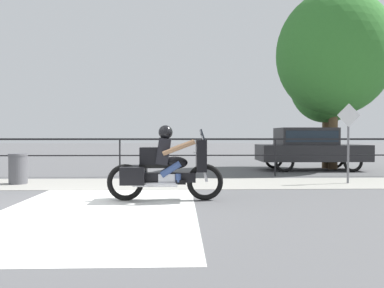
{
  "coord_description": "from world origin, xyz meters",
  "views": [
    {
      "loc": [
        1.99,
        -6.95,
        1.33
      ],
      "look_at": [
        2.27,
        2.38,
        1.12
      ],
      "focal_mm": 35.0,
      "sensor_mm": 36.0,
      "label": 1
    }
  ],
  "objects_px": {
    "tree_behind_sign": "(326,84)",
    "street_sign": "(348,134)",
    "trash_bin": "(18,169)",
    "parked_car": "(309,146)",
    "motorcycle": "(165,167)",
    "tree_behind_car": "(334,54)"
  },
  "relations": [
    {
      "from": "trash_bin",
      "to": "street_sign",
      "type": "xyz_separation_m",
      "value": [
        9.12,
        -0.15,
        0.96
      ]
    },
    {
      "from": "street_sign",
      "to": "tree_behind_sign",
      "type": "xyz_separation_m",
      "value": [
        1.31,
        4.96,
        2.08
      ]
    },
    {
      "from": "parked_car",
      "to": "tree_behind_sign",
      "type": "height_order",
      "value": "tree_behind_sign"
    },
    {
      "from": "motorcycle",
      "to": "trash_bin",
      "type": "height_order",
      "value": "motorcycle"
    },
    {
      "from": "tree_behind_sign",
      "to": "tree_behind_car",
      "type": "height_order",
      "value": "tree_behind_car"
    },
    {
      "from": "tree_behind_sign",
      "to": "parked_car",
      "type": "bearing_deg",
      "value": -137.56
    },
    {
      "from": "street_sign",
      "to": "trash_bin",
      "type": "bearing_deg",
      "value": 179.03
    },
    {
      "from": "parked_car",
      "to": "trash_bin",
      "type": "distance_m",
      "value": 10.19
    },
    {
      "from": "parked_car",
      "to": "tree_behind_car",
      "type": "relative_size",
      "value": 0.58
    },
    {
      "from": "street_sign",
      "to": "tree_behind_car",
      "type": "height_order",
      "value": "tree_behind_car"
    },
    {
      "from": "trash_bin",
      "to": "parked_car",
      "type": "bearing_deg",
      "value": 22.38
    },
    {
      "from": "motorcycle",
      "to": "parked_car",
      "type": "bearing_deg",
      "value": 54.41
    },
    {
      "from": "street_sign",
      "to": "tree_behind_sign",
      "type": "height_order",
      "value": "tree_behind_sign"
    },
    {
      "from": "tree_behind_sign",
      "to": "motorcycle",
      "type": "bearing_deg",
      "value": -129.83
    },
    {
      "from": "motorcycle",
      "to": "parked_car",
      "type": "xyz_separation_m",
      "value": [
        5.26,
        6.59,
        0.24
      ]
    },
    {
      "from": "motorcycle",
      "to": "trash_bin",
      "type": "distance_m",
      "value": 4.97
    },
    {
      "from": "motorcycle",
      "to": "trash_bin",
      "type": "bearing_deg",
      "value": 149.83
    },
    {
      "from": "motorcycle",
      "to": "tree_behind_car",
      "type": "relative_size",
      "value": 0.34
    },
    {
      "from": "parked_car",
      "to": "tree_behind_sign",
      "type": "xyz_separation_m",
      "value": [
        1.02,
        0.93,
        2.52
      ]
    },
    {
      "from": "tree_behind_sign",
      "to": "street_sign",
      "type": "bearing_deg",
      "value": -104.76
    },
    {
      "from": "motorcycle",
      "to": "parked_car",
      "type": "height_order",
      "value": "parked_car"
    },
    {
      "from": "motorcycle",
      "to": "parked_car",
      "type": "relative_size",
      "value": 0.59
    }
  ]
}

